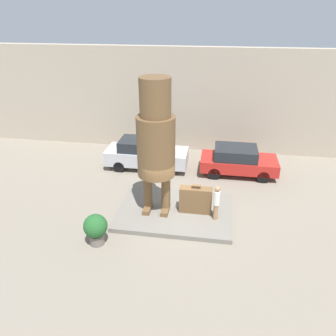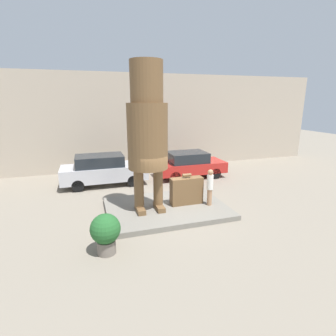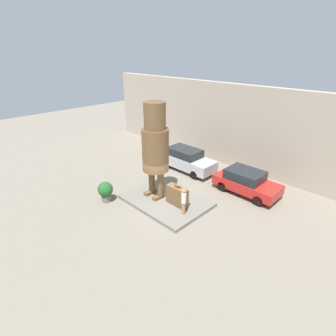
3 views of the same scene
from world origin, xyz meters
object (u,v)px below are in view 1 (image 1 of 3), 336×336
at_px(parked_car_red, 238,160).
at_px(planter_pot, 96,228).
at_px(tourist, 216,201).
at_px(parked_car_silver, 146,153).
at_px(statue_figure, 156,138).
at_px(giant_suitcase, 196,200).

relative_size(parked_car_red, planter_pot, 3.20).
distance_m(tourist, parked_car_silver, 6.35).
height_order(statue_figure, tourist, statue_figure).
bearing_deg(planter_pot, tourist, 24.79).
xyz_separation_m(statue_figure, tourist, (2.58, -0.34, -2.53)).
bearing_deg(planter_pot, statue_figure, 51.52).
bearing_deg(planter_pot, giant_suitcase, 34.85).
height_order(giant_suitcase, tourist, tourist).
distance_m(statue_figure, planter_pot, 4.22).
bearing_deg(tourist, planter_pot, -155.21).
bearing_deg(giant_suitcase, planter_pot, -145.15).
bearing_deg(tourist, statue_figure, 172.47).
relative_size(giant_suitcase, planter_pot, 1.09).
bearing_deg(giant_suitcase, statue_figure, -176.75).
height_order(statue_figure, parked_car_silver, statue_figure).
xyz_separation_m(parked_car_silver, planter_pot, (-0.44, -6.95, -0.15)).
distance_m(parked_car_red, planter_pot, 8.91).
bearing_deg(parked_car_silver, parked_car_red, 0.10).
height_order(tourist, parked_car_silver, tourist).
xyz_separation_m(statue_figure, planter_pot, (-1.93, -2.43, -2.87)).
height_order(tourist, planter_pot, tourist).
xyz_separation_m(giant_suitcase, parked_car_silver, (-3.18, 4.43, 0.08)).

